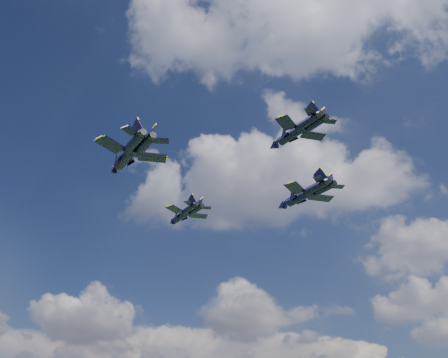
% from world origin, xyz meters
% --- Properties ---
extents(jet_lead, '(12.42, 11.34, 3.24)m').
position_xyz_m(jet_lead, '(-12.80, 16.32, 58.15)').
color(jet_lead, black).
extents(jet_left, '(15.49, 14.71, 4.11)m').
position_xyz_m(jet_left, '(-13.85, -10.88, 57.64)').
color(jet_left, black).
extents(jet_right, '(15.98, 13.99, 4.10)m').
position_xyz_m(jet_right, '(13.39, 17.60, 60.02)').
color(jet_right, black).
extents(jet_slot, '(12.85, 11.23, 3.30)m').
position_xyz_m(jet_slot, '(15.28, -8.42, 59.07)').
color(jet_slot, black).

